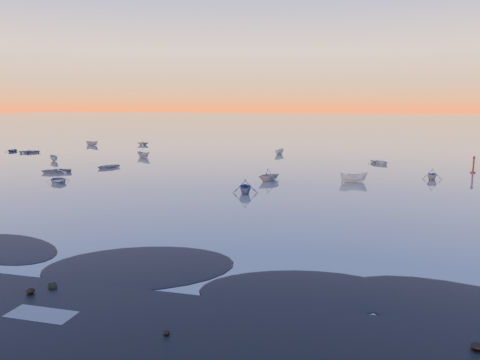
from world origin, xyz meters
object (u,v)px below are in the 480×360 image
(boat_near_left, at_px, (58,183))
(boat_near_center, at_px, (353,182))
(channel_marker, at_px, (473,166))
(boat_near_right, at_px, (245,193))

(boat_near_left, relative_size, boat_near_center, 1.11)
(channel_marker, bearing_deg, boat_near_left, -156.75)
(boat_near_center, distance_m, channel_marker, 22.26)
(boat_near_right, xyz_separation_m, channel_marker, (30.30, 25.04, 1.13))
(boat_near_right, height_order, channel_marker, channel_marker)
(boat_near_left, bearing_deg, boat_near_center, -23.78)
(boat_near_left, xyz_separation_m, channel_marker, (56.89, 24.44, 1.13))
(boat_near_center, relative_size, channel_marker, 1.36)
(boat_near_center, bearing_deg, boat_near_right, 116.52)
(channel_marker, bearing_deg, boat_near_center, -143.21)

